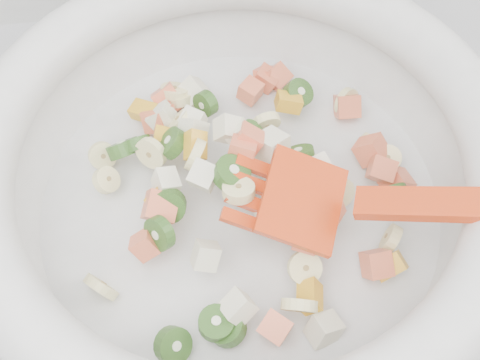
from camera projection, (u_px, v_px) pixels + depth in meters
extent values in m
cylinder|color=silver|center=(240.00, 206.00, 0.50)|extent=(0.34, 0.34, 0.02)
torus|color=silver|center=(240.00, 150.00, 0.44)|extent=(0.42, 0.42, 0.05)
cylinder|color=beige|center=(151.00, 153.00, 0.48)|extent=(0.03, 0.03, 0.03)
cylinder|color=beige|center=(106.00, 180.00, 0.48)|extent=(0.03, 0.03, 0.02)
cylinder|color=beige|center=(388.00, 159.00, 0.50)|extent=(0.03, 0.03, 0.02)
cylinder|color=beige|center=(174.00, 91.00, 0.53)|extent=(0.04, 0.04, 0.02)
cylinder|color=beige|center=(195.00, 155.00, 0.47)|extent=(0.02, 0.04, 0.04)
cylinder|color=beige|center=(373.00, 145.00, 0.51)|extent=(0.02, 0.03, 0.03)
cylinder|color=beige|center=(347.00, 102.00, 0.54)|extent=(0.03, 0.03, 0.03)
cylinder|color=beige|center=(339.00, 192.00, 0.47)|extent=(0.03, 0.02, 0.03)
cylinder|color=beige|center=(180.00, 99.00, 0.54)|extent=(0.03, 0.03, 0.02)
cylinder|color=beige|center=(299.00, 306.00, 0.42)|extent=(0.04, 0.02, 0.04)
cylinder|color=beige|center=(320.00, 170.00, 0.47)|extent=(0.02, 0.03, 0.03)
cylinder|color=beige|center=(272.00, 198.00, 0.45)|extent=(0.02, 0.03, 0.03)
cylinder|color=beige|center=(266.00, 122.00, 0.50)|extent=(0.03, 0.02, 0.03)
cylinder|color=beige|center=(101.00, 287.00, 0.44)|extent=(0.03, 0.03, 0.03)
cylinder|color=beige|center=(180.00, 121.00, 0.50)|extent=(0.03, 0.03, 0.03)
cylinder|color=beige|center=(102.00, 156.00, 0.51)|extent=(0.03, 0.03, 0.03)
cylinder|color=beige|center=(239.00, 190.00, 0.44)|extent=(0.03, 0.04, 0.02)
cylinder|color=beige|center=(391.00, 239.00, 0.46)|extent=(0.02, 0.02, 0.03)
cylinder|color=beige|center=(305.00, 268.00, 0.44)|extent=(0.03, 0.03, 0.02)
cube|color=#DB6A45|center=(242.00, 151.00, 0.46)|extent=(0.03, 0.03, 0.03)
cube|color=#DB6A45|center=(159.00, 119.00, 0.52)|extent=(0.03, 0.04, 0.03)
cube|color=#DB6A45|center=(275.00, 327.00, 0.42)|extent=(0.03, 0.03, 0.03)
cube|color=#DB6A45|center=(347.00, 106.00, 0.54)|extent=(0.02, 0.03, 0.03)
cube|color=#DB6A45|center=(247.00, 141.00, 0.47)|extent=(0.03, 0.03, 0.03)
cube|color=#DB6A45|center=(328.00, 211.00, 0.45)|extent=(0.03, 0.03, 0.02)
cube|color=#DB6A45|center=(146.00, 245.00, 0.45)|extent=(0.02, 0.02, 0.03)
cube|color=#DB6A45|center=(250.00, 91.00, 0.54)|extent=(0.03, 0.03, 0.02)
cube|color=#DB6A45|center=(160.00, 207.00, 0.46)|extent=(0.03, 0.03, 0.03)
cube|color=#DB6A45|center=(168.00, 100.00, 0.54)|extent=(0.03, 0.04, 0.04)
cube|color=#DB6A45|center=(266.00, 76.00, 0.56)|extent=(0.03, 0.03, 0.03)
cube|color=#DB6A45|center=(371.00, 150.00, 0.50)|extent=(0.03, 0.03, 0.03)
cube|color=#DB6A45|center=(382.00, 170.00, 0.49)|extent=(0.03, 0.03, 0.03)
cube|color=#DB6A45|center=(397.00, 183.00, 0.50)|extent=(0.03, 0.03, 0.03)
cube|color=#DB6A45|center=(377.00, 264.00, 0.45)|extent=(0.02, 0.03, 0.03)
cube|color=#DB6A45|center=(286.00, 178.00, 0.46)|extent=(0.02, 0.03, 0.03)
cube|color=#DB6A45|center=(277.00, 77.00, 0.56)|extent=(0.03, 0.03, 0.03)
cube|color=#DB6A45|center=(308.00, 240.00, 0.44)|extent=(0.03, 0.03, 0.03)
cube|color=#DB6A45|center=(266.00, 79.00, 0.55)|extent=(0.03, 0.03, 0.02)
cylinder|color=#4F9B33|center=(124.00, 149.00, 0.50)|extent=(0.03, 0.03, 0.03)
cylinder|color=#4F9B33|center=(172.00, 143.00, 0.48)|extent=(0.03, 0.04, 0.03)
cylinder|color=#4F9B33|center=(168.00, 206.00, 0.46)|extent=(0.04, 0.03, 0.04)
cylinder|color=#4F9B33|center=(393.00, 194.00, 0.48)|extent=(0.03, 0.02, 0.03)
cylinder|color=#4F9B33|center=(138.00, 144.00, 0.49)|extent=(0.03, 0.03, 0.03)
cylinder|color=#4F9B33|center=(299.00, 155.00, 0.48)|extent=(0.04, 0.03, 0.03)
cylinder|color=#4F9B33|center=(216.00, 323.00, 0.42)|extent=(0.04, 0.04, 0.01)
cylinder|color=#4F9B33|center=(226.00, 327.00, 0.42)|extent=(0.03, 0.03, 0.02)
cylinder|color=#4F9B33|center=(173.00, 345.00, 0.42)|extent=(0.03, 0.03, 0.03)
cylinder|color=#4F9B33|center=(160.00, 233.00, 0.44)|extent=(0.03, 0.03, 0.04)
cylinder|color=#4F9B33|center=(298.00, 94.00, 0.53)|extent=(0.04, 0.04, 0.03)
cylinder|color=#4F9B33|center=(231.00, 173.00, 0.45)|extent=(0.04, 0.04, 0.03)
cylinder|color=#4F9B33|center=(206.00, 104.00, 0.52)|extent=(0.03, 0.03, 0.03)
cylinder|color=#4F9B33|center=(249.00, 134.00, 0.48)|extent=(0.03, 0.03, 0.03)
cube|color=#E9E9C6|center=(193.00, 120.00, 0.50)|extent=(0.03, 0.03, 0.02)
cube|color=#E9E9C6|center=(194.00, 93.00, 0.54)|extent=(0.04, 0.04, 0.04)
cube|color=#E9E9C6|center=(274.00, 214.00, 0.44)|extent=(0.03, 0.03, 0.03)
cube|color=#E9E9C6|center=(192.00, 133.00, 0.49)|extent=(0.03, 0.03, 0.03)
cube|color=#E9E9C6|center=(229.00, 129.00, 0.47)|extent=(0.03, 0.02, 0.03)
cube|color=#E9E9C6|center=(324.00, 329.00, 0.43)|extent=(0.03, 0.03, 0.03)
cube|color=#E9E9C6|center=(204.00, 176.00, 0.45)|extent=(0.03, 0.03, 0.02)
cube|color=#E9E9C6|center=(272.00, 147.00, 0.48)|extent=(0.03, 0.03, 0.03)
cube|color=#E9E9C6|center=(316.00, 169.00, 0.47)|extent=(0.03, 0.03, 0.02)
cube|color=#E9E9C6|center=(240.00, 134.00, 0.48)|extent=(0.03, 0.02, 0.03)
cube|color=#E9E9C6|center=(166.00, 183.00, 0.46)|extent=(0.03, 0.02, 0.02)
cube|color=#E9E9C6|center=(238.00, 307.00, 0.42)|extent=(0.03, 0.03, 0.03)
cube|color=#E9E9C6|center=(206.00, 256.00, 0.44)|extent=(0.02, 0.03, 0.03)
cube|color=#E9E9C6|center=(163.00, 118.00, 0.52)|extent=(0.03, 0.02, 0.03)
cube|color=gold|center=(196.00, 146.00, 0.47)|extent=(0.02, 0.03, 0.02)
cube|color=gold|center=(144.00, 111.00, 0.52)|extent=(0.03, 0.03, 0.02)
cube|color=gold|center=(168.00, 139.00, 0.50)|extent=(0.03, 0.02, 0.02)
cube|color=gold|center=(289.00, 102.00, 0.52)|extent=(0.03, 0.02, 0.02)
cube|color=gold|center=(310.00, 296.00, 0.43)|extent=(0.02, 0.03, 0.02)
cube|color=gold|center=(163.00, 199.00, 0.46)|extent=(0.03, 0.03, 0.02)
cube|color=gold|center=(390.00, 266.00, 0.44)|extent=(0.03, 0.02, 0.03)
cube|color=red|center=(302.00, 200.00, 0.44)|extent=(0.08, 0.08, 0.03)
cube|color=red|center=(254.00, 166.00, 0.46)|extent=(0.03, 0.02, 0.02)
cube|color=red|center=(250.00, 183.00, 0.45)|extent=(0.03, 0.02, 0.02)
cube|color=red|center=(245.00, 201.00, 0.44)|extent=(0.03, 0.02, 0.02)
cube|color=red|center=(241.00, 220.00, 0.43)|extent=(0.03, 0.02, 0.02)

